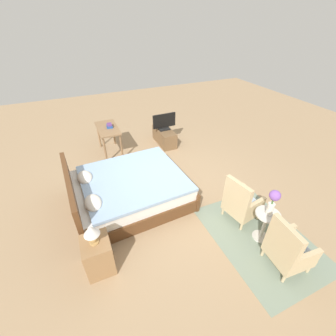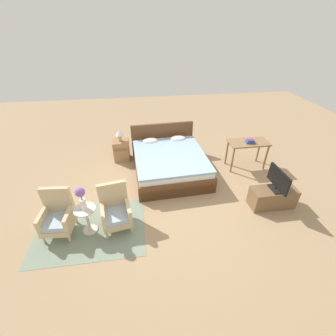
{
  "view_description": "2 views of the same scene",
  "coord_description": "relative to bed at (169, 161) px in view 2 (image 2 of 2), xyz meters",
  "views": [
    {
      "loc": [
        -3.44,
        1.56,
        3.24
      ],
      "look_at": [
        0.05,
        0.02,
        0.6
      ],
      "focal_mm": 24.0,
      "sensor_mm": 36.0,
      "label": 1
    },
    {
      "loc": [
        -0.67,
        -4.13,
        3.46
      ],
      "look_at": [
        -0.1,
        -0.11,
        0.76
      ],
      "focal_mm": 24.0,
      "sensor_mm": 36.0,
      "label": 2
    }
  ],
  "objects": [
    {
      "name": "flower_vase",
      "position": [
        -1.83,
        -1.85,
        0.57
      ],
      "size": [
        0.17,
        0.17,
        0.48
      ],
      "color": "silver",
      "rests_on": "side_table"
    },
    {
      "name": "bed",
      "position": [
        0.0,
        0.0,
        0.0
      ],
      "size": [
        1.93,
        2.28,
        0.96
      ],
      "color": "brown",
      "rests_on": "ground_plane"
    },
    {
      "name": "tv_stand",
      "position": [
        2.04,
        -1.66,
        -0.08
      ],
      "size": [
        0.96,
        0.4,
        0.44
      ],
      "color": "brown",
      "rests_on": "ground_plane"
    },
    {
      "name": "armchair_by_window_left",
      "position": [
        -2.36,
        -1.77,
        0.09
      ],
      "size": [
        0.58,
        0.58,
        0.92
      ],
      "color": "#CCB284",
      "rests_on": "floor_rug"
    },
    {
      "name": "ground_plane",
      "position": [
        -0.07,
        -0.9,
        -0.3
      ],
      "size": [
        16.0,
        16.0,
        0.0
      ],
      "primitive_type": "plane",
      "color": "#A38460"
    },
    {
      "name": "side_table",
      "position": [
        -1.83,
        -1.85,
        0.07
      ],
      "size": [
        0.4,
        0.4,
        0.58
      ],
      "color": "beige",
      "rests_on": "ground_plane"
    },
    {
      "name": "table_lamp",
      "position": [
        -1.27,
        0.8,
        0.51
      ],
      "size": [
        0.22,
        0.22,
        0.33
      ],
      "color": "tan",
      "rests_on": "nightstand"
    },
    {
      "name": "book_stack",
      "position": [
        2.12,
        -0.14,
        0.51
      ],
      "size": [
        0.24,
        0.18,
        0.1
      ],
      "color": "#284C8E",
      "rests_on": "vanity_desk"
    },
    {
      "name": "floor_rug",
      "position": [
        -1.83,
        -1.83,
        -0.29
      ],
      "size": [
        2.1,
        1.5,
        0.01
      ],
      "color": "gray",
      "rests_on": "ground_plane"
    },
    {
      "name": "armchair_by_window_right",
      "position": [
        -1.3,
        -1.77,
        0.09
      ],
      "size": [
        0.62,
        0.62,
        0.92
      ],
      "color": "#CCB284",
      "rests_on": "floor_rug"
    },
    {
      "name": "vanity_desk",
      "position": [
        2.12,
        -0.08,
        0.35
      ],
      "size": [
        1.04,
        0.52,
        0.76
      ],
      "color": "#8E6B47",
      "rests_on": "ground_plane"
    },
    {
      "name": "nightstand",
      "position": [
        -1.27,
        0.8,
        0.0
      ],
      "size": [
        0.44,
        0.41,
        0.6
      ],
      "color": "#997047",
      "rests_on": "ground_plane"
    },
    {
      "name": "tv_flatscreen",
      "position": [
        2.04,
        -1.66,
        0.39
      ],
      "size": [
        0.21,
        0.68,
        0.48
      ],
      "color": "black",
      "rests_on": "tv_stand"
    }
  ]
}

